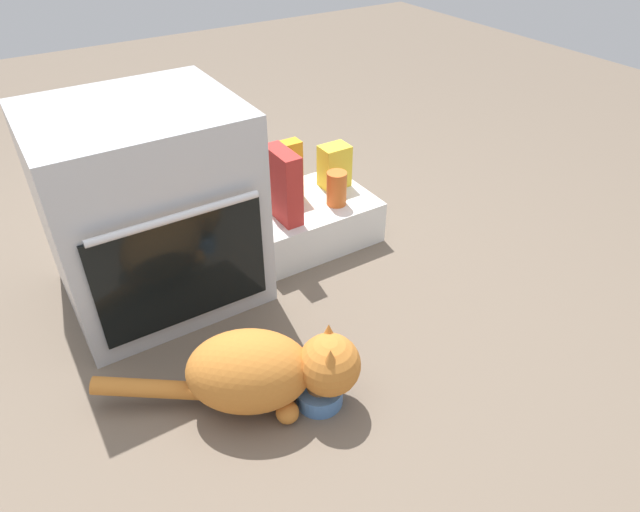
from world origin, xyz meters
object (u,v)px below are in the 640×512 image
(snack_bag, at_px, (334,166))
(juice_carton, at_px, (290,170))
(oven, at_px, (149,208))
(cat, at_px, (265,370))
(cereal_box, at_px, (283,185))
(food_bowl, at_px, (319,393))
(sauce_jar, at_px, (337,189))
(pantry_cabinet, at_px, (307,219))

(snack_bag, bearing_deg, juice_carton, 174.38)
(oven, bearing_deg, cat, -84.02)
(snack_bag, bearing_deg, cat, -134.27)
(cat, relative_size, cereal_box, 2.48)
(food_bowl, bearing_deg, cereal_box, 68.06)
(food_bowl, relative_size, cat, 0.20)
(oven, relative_size, food_bowl, 5.02)
(sauce_jar, distance_m, snack_bag, 0.16)
(pantry_cabinet, bearing_deg, juice_carton, 115.42)
(juice_carton, distance_m, cereal_box, 0.17)
(cat, bearing_deg, cereal_box, 86.67)
(cereal_box, relative_size, sauce_jar, 2.00)
(food_bowl, relative_size, snack_bag, 0.78)
(pantry_cabinet, height_order, snack_bag, snack_bag)
(cat, xyz_separation_m, snack_bag, (0.72, 0.74, 0.13))
(oven, bearing_deg, food_bowl, -74.91)
(pantry_cabinet, xyz_separation_m, sauce_jar, (0.09, -0.08, 0.16))
(sauce_jar, height_order, snack_bag, snack_bag)
(oven, relative_size, cereal_box, 2.52)
(cat, bearing_deg, oven, 126.28)
(snack_bag, bearing_deg, food_bowl, -125.73)
(pantry_cabinet, xyz_separation_m, food_bowl, (-0.42, -0.77, -0.05))
(oven, height_order, food_bowl, oven)
(oven, bearing_deg, snack_bag, 4.30)
(oven, distance_m, pantry_cabinet, 0.68)
(pantry_cabinet, bearing_deg, food_bowl, -118.82)
(food_bowl, bearing_deg, pantry_cabinet, 61.18)
(pantry_cabinet, bearing_deg, snack_bag, 17.17)
(pantry_cabinet, height_order, food_bowl, pantry_cabinet)
(juice_carton, distance_m, sauce_jar, 0.20)
(cat, bearing_deg, pantry_cabinet, 81.45)
(cat, xyz_separation_m, sauce_jar, (0.65, 0.61, 0.11))
(juice_carton, xyz_separation_m, sauce_jar, (0.12, -0.16, -0.05))
(pantry_cabinet, relative_size, sauce_jar, 3.75)
(pantry_cabinet, xyz_separation_m, snack_bag, (0.17, 0.05, 0.18))
(oven, xyz_separation_m, cat, (0.07, -0.68, -0.21))
(juice_carton, relative_size, sauce_jar, 1.71)
(pantry_cabinet, relative_size, juice_carton, 2.19)
(pantry_cabinet, distance_m, sauce_jar, 0.20)
(cat, relative_size, sauce_jar, 4.95)
(food_bowl, xyz_separation_m, juice_carton, (0.39, 0.84, 0.26))
(cereal_box, distance_m, sauce_jar, 0.24)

